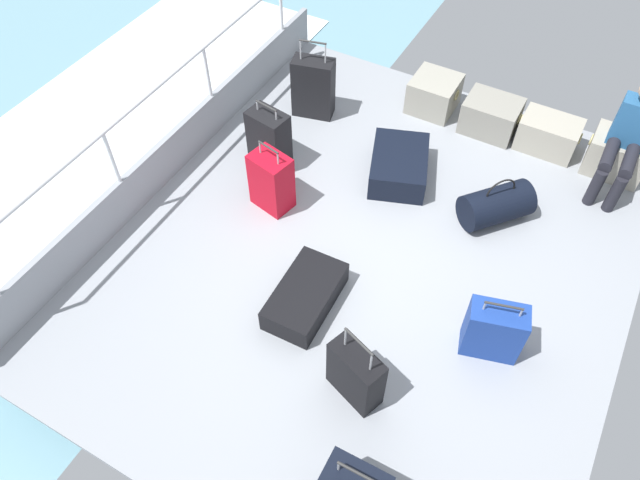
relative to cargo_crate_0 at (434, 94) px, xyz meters
name	(u,v)px	position (x,y,z in m)	size (l,w,h in m)	color
ground_plane	(370,254)	(0.30, -2.16, -0.22)	(4.40, 5.20, 0.06)	gray
gunwale_port	(173,153)	(-1.87, -2.16, 0.04)	(0.06, 5.20, 0.45)	gray
railing_port	(162,107)	(-1.87, -2.16, 0.59)	(0.04, 4.20, 1.02)	silver
sea_wake	(81,148)	(-3.30, -2.16, -0.53)	(12.00, 12.00, 0.01)	#6B99A8
cargo_crate_0	(434,94)	(0.00, 0.00, 0.00)	(0.52, 0.48, 0.38)	gray
cargo_crate_1	(491,116)	(0.66, -0.05, -0.01)	(0.60, 0.44, 0.37)	gray
cargo_crate_2	(548,134)	(1.27, -0.04, -0.01)	(0.62, 0.39, 0.35)	#9E9989
cargo_crate_3	(617,155)	(1.95, -0.04, 0.01)	(0.58, 0.42, 0.41)	#9E9989
passenger_seated	(629,136)	(1.95, -0.23, 0.40)	(0.34, 0.66, 1.11)	#26598C
suitcase_0	(271,181)	(-0.78, -2.08, 0.11)	(0.41, 0.33, 0.72)	#B70C1E
suitcase_1	(313,88)	(-1.11, -0.71, 0.14)	(0.47, 0.32, 0.89)	black
suitcase_2	(305,296)	(0.07, -2.92, -0.08)	(0.46, 0.79, 0.23)	black
suitcase_4	(399,166)	(0.11, -1.16, -0.05)	(0.76, 0.88, 0.28)	black
suitcase_5	(356,374)	(0.78, -3.42, 0.08)	(0.47, 0.33, 0.75)	black
suitcase_6	(269,139)	(-1.09, -1.61, 0.12)	(0.42, 0.30, 0.73)	black
suitcase_7	(494,330)	(1.53, -2.58, 0.07)	(0.48, 0.34, 0.62)	navy
duffel_bag	(496,205)	(1.12, -1.24, -0.01)	(0.68, 0.71, 0.50)	black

